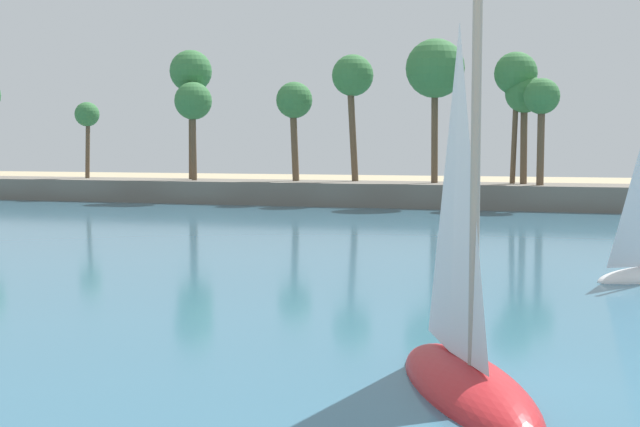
# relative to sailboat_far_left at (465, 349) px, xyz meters

# --- Properties ---
(sea) EXTENTS (220.00, 96.32, 0.06)m
(sea) POSITION_rel_sailboat_far_left_xyz_m (-2.91, 38.72, -0.79)
(sea) COLOR #386B84
(sea) RESTS_ON ground
(palm_headland) EXTENTS (112.65, 6.09, 12.42)m
(palm_headland) POSITION_rel_sailboat_far_left_xyz_m (-4.98, 46.97, 2.05)
(palm_headland) COLOR slate
(palm_headland) RESTS_ON ground
(sailboat_far_left) EXTENTS (4.14, 6.02, 8.47)m
(sailboat_far_left) POSITION_rel_sailboat_far_left_xyz_m (0.00, 0.00, 0.00)
(sailboat_far_left) COLOR red
(sailboat_far_left) RESTS_ON sea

